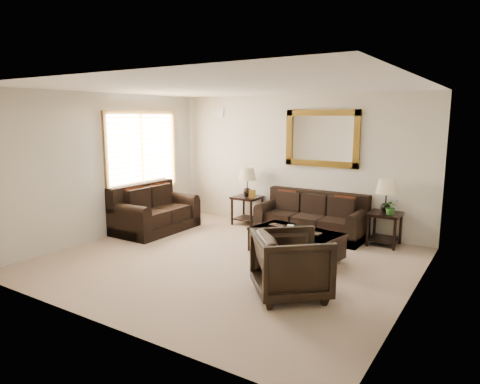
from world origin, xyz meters
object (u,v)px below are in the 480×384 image
Objects in this scene: end_table_right at (386,202)px; armchair at (291,261)px; end_table_left at (247,187)px; loveseat at (153,214)px; coffee_table at (296,242)px; sofa at (312,220)px.

end_table_right is 1.31× the size of armchair.
end_table_left is 1.01× the size of end_table_right.
loveseat is at bearing 27.68° from armchair.
loveseat is 4.00m from armchair.
end_table_left is 1.33× the size of armchair.
coffee_table is at bearing -91.96° from loveseat.
end_table_right is at bearing -50.39° from armchair.
end_table_right is (4.18, 1.45, 0.44)m from loveseat.
end_table_right reaches higher than sofa.
armchair is at bearing -49.94° from end_table_left.
coffee_table is (3.19, -0.11, -0.04)m from loveseat.
armchair is at bearing -58.55° from coffee_table.
sofa is 1.23× the size of loveseat.
end_table_right is at bearing -70.86° from loveseat.
end_table_right is 1.91m from coffee_table.
loveseat is 2.01m from end_table_left.
loveseat is at bearing -154.44° from sofa.
coffee_table is at bearing -122.40° from end_table_right.
end_table_left reaches higher than end_table_right.
end_table_right is (1.34, 0.09, 0.48)m from sofa.
end_table_left reaches higher than coffee_table.
sofa is 1.34× the size of coffee_table.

